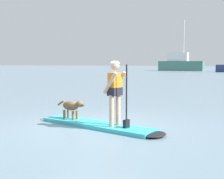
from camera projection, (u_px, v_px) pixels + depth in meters
name	position (u px, v px, depth m)	size (l,w,h in m)	color
ground_plane	(96.00, 127.00, 7.90)	(400.00, 400.00, 0.00)	slate
paddleboard	(103.00, 126.00, 7.75)	(3.75, 1.54, 0.10)	#33B2BF
person_paddler	(115.00, 89.00, 7.42)	(0.66, 0.56, 1.61)	tan
dog	(72.00, 106.00, 8.41)	(1.03, 0.36, 0.54)	brown
moored_boat_outer	(180.00, 64.00, 68.11)	(9.81, 3.48, 11.25)	#3F7266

